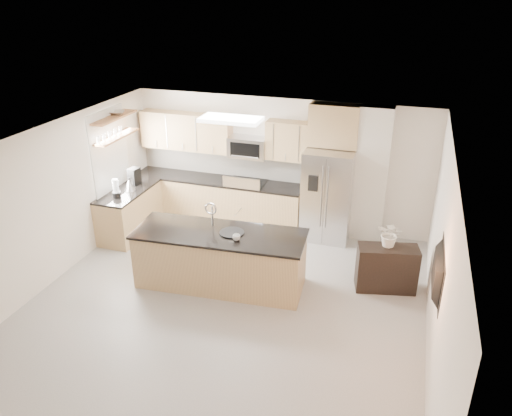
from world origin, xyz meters
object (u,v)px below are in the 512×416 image
(coffee_maker, at_px, (134,177))
(flower_vase, at_px, (391,228))
(refrigerator, at_px, (328,195))
(cup, at_px, (236,238))
(blender, at_px, (116,190))
(range, at_px, (246,203))
(microwave, at_px, (248,147))
(credenza, at_px, (387,268))
(kettle, at_px, (129,185))
(platter, at_px, (232,233))
(television, at_px, (433,272))
(bowl, at_px, (117,112))
(island, at_px, (220,259))

(coffee_maker, distance_m, flower_vase, 5.08)
(refrigerator, distance_m, cup, 2.57)
(refrigerator, height_order, blender, refrigerator)
(range, xyz_separation_m, microwave, (0.00, 0.12, 1.16))
(credenza, xyz_separation_m, kettle, (-4.95, 0.51, 0.65))
(blender, distance_m, kettle, 0.39)
(platter, xyz_separation_m, blender, (-2.58, 0.78, 0.11))
(range, height_order, platter, range)
(microwave, bearing_deg, platter, -77.67)
(cup, bearing_deg, microwave, 104.65)
(kettle, relative_size, coffee_maker, 0.77)
(refrigerator, relative_size, blender, 4.93)
(microwave, height_order, platter, microwave)
(platter, relative_size, kettle, 1.54)
(microwave, distance_m, television, 4.79)
(cup, distance_m, coffee_maker, 3.22)
(range, relative_size, credenza, 1.20)
(blender, bearing_deg, platter, -16.75)
(microwave, distance_m, bowl, 2.56)
(range, relative_size, cup, 9.49)
(credenza, xyz_separation_m, bowl, (-5.18, 0.73, 2.00))
(refrigerator, relative_size, bowl, 4.99)
(microwave, relative_size, flower_vase, 1.19)
(blender, height_order, coffee_maker, blender)
(cup, bearing_deg, bowl, 151.63)
(blender, bearing_deg, kettle, 82.51)
(refrigerator, relative_size, flower_vase, 2.80)
(credenza, bearing_deg, television, -82.09)
(kettle, bearing_deg, range, 27.40)
(cup, height_order, bowl, bowl)
(refrigerator, height_order, bowl, bowl)
(coffee_maker, xyz_separation_m, television, (5.61, -2.38, 0.27))
(blender, relative_size, flower_vase, 0.57)
(blender, bearing_deg, microwave, 36.83)
(range, bearing_deg, refrigerator, -1.60)
(refrigerator, relative_size, television, 1.65)
(microwave, xyz_separation_m, kettle, (-2.02, -1.17, -0.60))
(island, height_order, kettle, island)
(cup, bearing_deg, television, -14.07)
(microwave, distance_m, kettle, 2.42)
(range, distance_m, television, 4.78)
(microwave, xyz_separation_m, cup, (0.66, -2.53, -0.63))
(platter, xyz_separation_m, television, (3.00, -0.91, 0.38))
(credenza, xyz_separation_m, television, (0.58, -1.56, 0.97))
(coffee_maker, bearing_deg, refrigerator, 10.41)
(refrigerator, xyz_separation_m, kettle, (-3.68, -1.00, 0.14))
(platter, bearing_deg, range, 103.00)
(island, bearing_deg, blender, 156.80)
(blender, bearing_deg, coffee_maker, 91.65)
(range, relative_size, television, 1.06)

